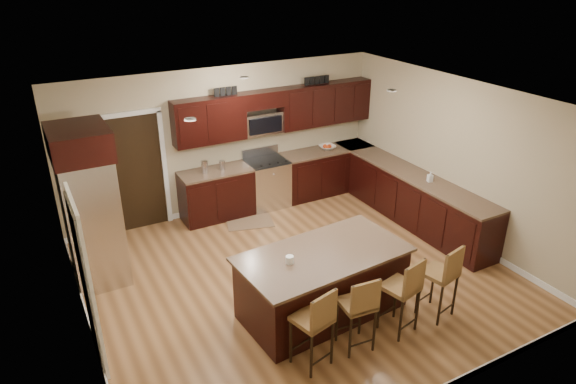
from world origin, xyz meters
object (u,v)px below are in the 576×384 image
stool_left (316,320)px  stool_right (405,288)px  range (267,183)px  refrigerator (90,205)px  stool_extra (444,274)px  island (322,285)px  stool_mid (360,305)px

stool_left → stool_right: 1.29m
range → refrigerator: (-3.30, -1.00, 0.73)m
stool_right → stool_extra: same height
stool_left → island: bearing=39.6°
island → stool_left: bearing=-130.7°
stool_left → stool_right: stool_right is taller
island → refrigerator: (-2.48, 2.33, 0.77)m
stool_right → range: bearing=74.9°
island → stool_right: stool_right is taller
range → stool_mid: size_ratio=1.06×
stool_right → stool_extra: 0.65m
range → island: (-0.82, -3.32, -0.04)m
stool_mid → stool_extra: size_ratio=0.97×
stool_mid → stool_right: 0.69m
range → stool_mid: bearing=-101.3°
island → stool_left: (-0.62, -0.84, 0.24)m
range → stool_right: range is taller
range → stool_left: size_ratio=1.04×
range → stool_mid: 4.25m
range → stool_extra: size_ratio=1.03×
stool_right → refrigerator: refrigerator is taller
stool_left → stool_extra: stool_extra is taller
stool_extra → island: bearing=134.4°
stool_right → refrigerator: (-3.15, 3.17, 0.53)m
stool_mid → stool_extra: 1.34m
stool_mid → stool_right: bearing=5.1°
stool_left → refrigerator: (-1.86, 3.17, 0.54)m
refrigerator → stool_extra: refrigerator is taller
stool_left → stool_mid: 0.61m
stool_right → stool_extra: size_ratio=1.00×
stool_left → stool_mid: stool_left is taller
range → refrigerator: 3.52m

